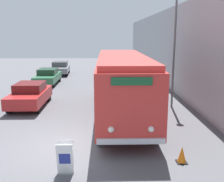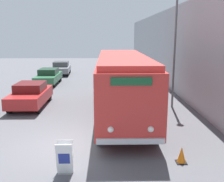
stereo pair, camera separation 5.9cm
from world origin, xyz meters
The scene contains 9 objects.
ground_plane centered at (0.00, 0.00, 0.00)m, with size 80.00×80.00×0.00m, color #56565B.
building_wall_right centered at (6.95, 10.00, 3.24)m, with size 0.30×60.00×6.48m.
vintage_bus centered at (2.43, 3.80, 1.88)m, with size 2.56×10.23×3.29m.
sign_board centered at (0.26, -2.25, 0.51)m, with size 0.51×0.39×1.05m.
streetlamp centered at (5.61, 5.53, 4.38)m, with size 0.36×0.36×6.81m.
parked_car_near centered at (-3.07, 5.79, 0.75)m, with size 1.91×4.14×1.47m.
parked_car_mid centered at (-3.57, 13.22, 0.72)m, with size 1.77×4.24×1.40m.
parked_car_far centered at (-3.45, 19.11, 0.74)m, with size 2.12×4.19×1.44m.
traffic_cone centered at (4.17, -1.63, 0.28)m, with size 0.36×0.36×0.58m.
Camera 1 is at (1.54, -9.92, 4.33)m, focal length 42.00 mm.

